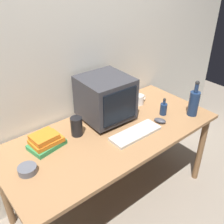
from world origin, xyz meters
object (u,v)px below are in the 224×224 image
at_px(bottle_tall, 194,102).
at_px(cd_spindle, 28,170).
at_px(crt_monitor, 105,98).
at_px(mug, 140,100).
at_px(book_stack, 46,141).
at_px(computer_mouse, 160,121).
at_px(bottle_short, 164,108).
at_px(metal_canister, 77,126).
at_px(keyboard, 136,133).

relative_size(bottle_tall, cd_spindle, 2.65).
relative_size(crt_monitor, mug, 3.35).
bearing_deg(bottle_tall, book_stack, 161.19).
distance_m(computer_mouse, bottle_tall, 0.34).
relative_size(bottle_short, metal_canister, 1.04).
distance_m(book_stack, metal_canister, 0.25).
bearing_deg(bottle_tall, crt_monitor, 145.03).
bearing_deg(computer_mouse, bottle_short, 10.55).
relative_size(keyboard, bottle_short, 2.68).
xyz_separation_m(computer_mouse, book_stack, (-0.87, 0.31, 0.03)).
relative_size(crt_monitor, metal_canister, 2.68).
xyz_separation_m(crt_monitor, computer_mouse, (0.30, -0.34, -0.17)).
bearing_deg(keyboard, computer_mouse, -0.15).
bearing_deg(bottle_short, bottle_tall, -40.75).
xyz_separation_m(bottle_short, book_stack, (-0.99, 0.24, -0.01)).
relative_size(crt_monitor, bottle_tall, 1.26).
distance_m(keyboard, bottle_tall, 0.60).
relative_size(keyboard, book_stack, 1.58).
height_order(bottle_short, metal_canister, bottle_short).
xyz_separation_m(book_stack, cd_spindle, (-0.21, -0.16, -0.03)).
distance_m(crt_monitor, bottle_short, 0.52).
bearing_deg(keyboard, crt_monitor, 96.40).
relative_size(mug, cd_spindle, 1.00).
xyz_separation_m(bottle_tall, bottle_short, (-0.19, 0.16, -0.06)).
distance_m(keyboard, bottle_short, 0.40).
distance_m(crt_monitor, bottle_tall, 0.75).
xyz_separation_m(keyboard, bottle_tall, (0.58, -0.10, 0.11)).
xyz_separation_m(crt_monitor, cd_spindle, (-0.78, -0.19, -0.17)).
distance_m(bottle_tall, bottle_short, 0.26).
height_order(crt_monitor, book_stack, crt_monitor).
relative_size(crt_monitor, cd_spindle, 3.35).
bearing_deg(book_stack, bottle_tall, -18.81).
bearing_deg(crt_monitor, book_stack, -177.21).
relative_size(computer_mouse, cd_spindle, 0.83).
height_order(computer_mouse, cd_spindle, cd_spindle).
height_order(bottle_tall, bottle_short, bottle_tall).
relative_size(computer_mouse, bottle_tall, 0.31).
xyz_separation_m(bottle_tall, mug, (-0.22, 0.42, -0.07)).
distance_m(bottle_tall, mug, 0.48).
bearing_deg(cd_spindle, keyboard, -9.95).
relative_size(keyboard, cd_spindle, 3.50).
bearing_deg(mug, book_stack, -178.69).
distance_m(computer_mouse, book_stack, 0.92).
height_order(computer_mouse, bottle_tall, bottle_tall).
height_order(crt_monitor, metal_canister, crt_monitor).
height_order(computer_mouse, metal_canister, metal_canister).
height_order(keyboard, cd_spindle, cd_spindle).
bearing_deg(crt_monitor, bottle_tall, -34.97).
bearing_deg(mug, bottle_short, -84.08).
relative_size(bottle_tall, book_stack, 1.20).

